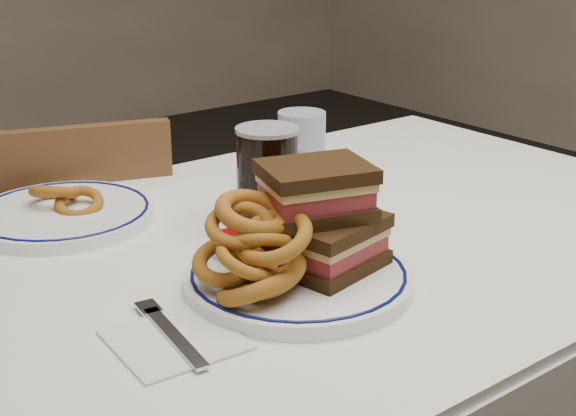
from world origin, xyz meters
TOP-DOWN VIEW (x-y plane):
  - dining_table at (0.00, 0.00)m, footprint 1.27×0.87m
  - chair_far at (-0.20, 0.55)m, footprint 0.50×0.50m
  - main_plate at (-0.16, -0.13)m, footprint 0.29×0.29m
  - reuben_sandwich at (-0.12, -0.13)m, footprint 0.17×0.15m
  - onion_rings_main at (-0.23, -0.14)m, footprint 0.13×0.14m
  - ketchup_ramekin at (-0.20, -0.03)m, footprint 0.05×0.05m
  - beer_mug at (-0.07, 0.06)m, footprint 0.14×0.09m
  - water_glass at (0.10, 0.19)m, footprint 0.08×0.08m
  - far_plate at (-0.30, 0.28)m, footprint 0.28×0.28m
  - onion_rings_far at (-0.29, 0.29)m, footprint 0.11×0.12m
  - napkin_fork at (-0.36, -0.15)m, footprint 0.14×0.18m

SIDE VIEW (x-z plane):
  - chair_far at x=-0.20m, z-range 0.04..0.89m
  - dining_table at x=0.00m, z-range 0.27..1.02m
  - napkin_fork at x=-0.36m, z-range 0.75..0.76m
  - far_plate at x=-0.30m, z-range 0.75..0.77m
  - main_plate at x=-0.16m, z-range 0.75..0.77m
  - onion_rings_far at x=-0.29m, z-range 0.75..0.82m
  - ketchup_ramekin at x=-0.20m, z-range 0.77..0.80m
  - water_glass at x=0.10m, z-range 0.75..0.88m
  - onion_rings_main at x=-0.23m, z-range 0.75..0.89m
  - beer_mug at x=-0.07m, z-range 0.75..0.91m
  - reuben_sandwich at x=-0.12m, z-range 0.77..0.91m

